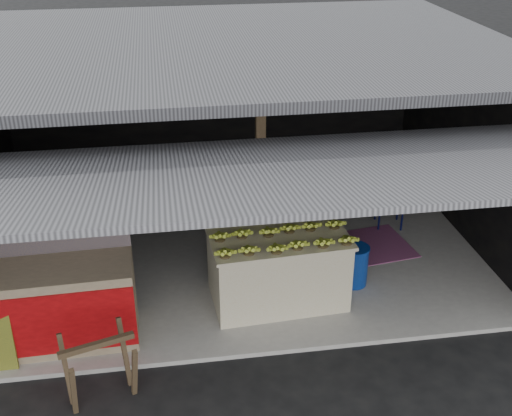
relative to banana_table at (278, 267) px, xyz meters
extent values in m
plane|color=black|center=(-0.38, -1.02, -0.53)|extent=(80.00, 80.00, 0.00)
cube|color=gray|center=(-0.38, 1.48, -0.50)|extent=(7.00, 5.00, 0.06)
cube|color=black|center=(-0.38, 3.98, 0.98)|extent=(7.00, 0.15, 2.90)
cube|color=black|center=(3.12, 1.48, 0.98)|extent=(0.15, 5.00, 2.90)
cube|color=#232326|center=(-0.38, 1.48, 2.43)|extent=(7.20, 5.20, 0.12)
cube|color=#232326|center=(-0.38, -1.97, 2.20)|extent=(7.40, 2.47, 0.48)
cube|color=brown|center=(-0.08, 0.88, 0.96)|extent=(0.12, 0.12, 2.85)
cube|color=beige|center=(0.00, 0.00, -0.02)|extent=(1.69, 1.08, 0.89)
cube|color=beige|center=(0.00, 0.00, 0.44)|extent=(1.75, 1.14, 0.04)
cube|color=white|center=(0.13, 0.96, 0.00)|extent=(0.87, 0.60, 0.94)
cube|color=navy|center=(0.13, 0.67, 0.05)|extent=(0.66, 0.04, 0.28)
cube|color=#B21414|center=(0.13, 0.67, -0.28)|extent=(0.43, 0.03, 0.09)
cube|color=#998466|center=(-2.62, -0.42, 0.02)|extent=(1.77, 0.82, 0.98)
cube|color=#B80C0F|center=(-2.62, -0.81, 0.02)|extent=(1.75, 0.07, 0.77)
cube|color=white|center=(-2.62, -0.82, 0.02)|extent=(0.59, 0.03, 0.20)
cube|color=#171A46|center=(-2.62, -0.09, 0.93)|extent=(1.75, 0.10, 0.82)
cube|color=brown|center=(-2.34, -1.70, -0.15)|extent=(0.13, 0.29, 0.74)
cube|color=brown|center=(-1.75, -1.51, -0.15)|extent=(0.13, 0.29, 0.74)
cube|color=brown|center=(-2.45, -1.35, -0.15)|extent=(0.13, 0.29, 0.74)
cube|color=brown|center=(-1.86, -1.16, -0.15)|extent=(0.13, 0.29, 0.74)
cube|color=brown|center=(-2.10, -1.43, 0.19)|extent=(0.75, 0.29, 0.06)
cylinder|color=navy|center=(1.06, 0.18, -0.21)|extent=(0.35, 0.35, 0.52)
cylinder|color=#090C34|center=(1.85, 1.52, -0.25)|extent=(0.03, 0.03, 0.44)
cylinder|color=#090C34|center=(2.19, 1.46, -0.25)|extent=(0.03, 0.03, 0.44)
cylinder|color=#090C34|center=(1.91, 1.86, -0.25)|extent=(0.03, 0.03, 0.44)
cylinder|color=#090C34|center=(2.25, 1.80, -0.25)|extent=(0.03, 0.03, 0.44)
cube|color=#090C34|center=(2.05, 1.66, -0.02)|extent=(0.49, 0.49, 0.04)
cube|color=#090C34|center=(2.09, 1.85, 0.20)|extent=(0.43, 0.11, 0.45)
cube|color=#671650|center=(1.40, 1.05, -0.46)|extent=(1.63, 1.21, 0.01)
cube|color=black|center=(-1.18, 3.88, 1.38)|extent=(0.32, 0.03, 0.42)
cube|color=#4C4C59|center=(-1.18, 3.86, 1.38)|extent=(0.26, 0.02, 0.34)
cube|color=black|center=(-0.58, 3.88, 1.40)|extent=(0.32, 0.03, 0.42)
cube|color=#4C4C59|center=(-0.58, 3.86, 1.40)|extent=(0.26, 0.02, 0.34)
cube|color=black|center=(0.12, 3.88, 1.42)|extent=(0.32, 0.03, 0.42)
cube|color=#4C4C59|center=(0.12, 3.86, 1.42)|extent=(0.26, 0.02, 0.34)
camera|label=1|loc=(-1.30, -6.66, 4.31)|focal=45.00mm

